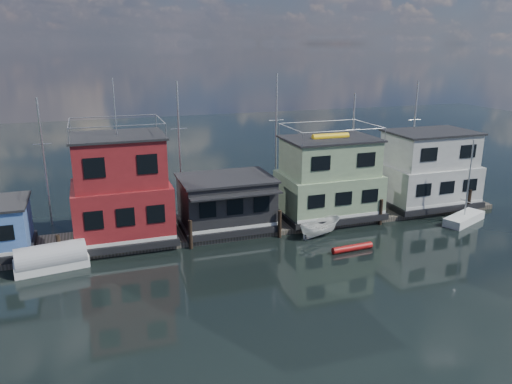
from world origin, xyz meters
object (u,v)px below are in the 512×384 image
object	(u,v)px
red_kayak	(352,248)
houseboat_dark	(226,202)
motorboat	(320,228)
houseboat_white	(428,170)
houseboat_green	(329,179)
day_sailer	(464,218)
tarp_runabout	(51,259)
houseboat_red	(121,191)

from	to	relation	value
red_kayak	houseboat_dark	bearing A→B (deg)	133.95
red_kayak	motorboat	size ratio (longest dim) A/B	0.87
houseboat_white	houseboat_green	bearing A→B (deg)	180.00
houseboat_dark	motorboat	size ratio (longest dim) A/B	1.99
motorboat	day_sailer	bearing A→B (deg)	-107.37
houseboat_white	motorboat	bearing A→B (deg)	-163.76
houseboat_dark	tarp_runabout	world-z (taller)	houseboat_dark
motorboat	tarp_runabout	size ratio (longest dim) A/B	0.77
houseboat_white	tarp_runabout	distance (m)	32.32
houseboat_red	houseboat_white	size ratio (longest dim) A/B	1.41
red_kayak	tarp_runabout	world-z (taller)	tarp_runabout
houseboat_dark	houseboat_green	xyz separation A→B (m)	(9.00, 0.02, 1.13)
houseboat_white	red_kayak	bearing A→B (deg)	-148.59
houseboat_white	houseboat_dark	bearing A→B (deg)	-179.94
houseboat_red	tarp_runabout	distance (m)	6.87
houseboat_white	red_kayak	world-z (taller)	houseboat_white
houseboat_green	houseboat_white	distance (m)	10.00
tarp_runabout	houseboat_dark	bearing A→B (deg)	5.51
houseboat_green	tarp_runabout	bearing A→B (deg)	-171.73
houseboat_red	houseboat_dark	bearing A→B (deg)	-0.14
houseboat_red	houseboat_green	world-z (taller)	houseboat_red
red_kayak	tarp_runabout	distance (m)	20.94
houseboat_white	motorboat	size ratio (longest dim) A/B	2.25
red_kayak	houseboat_red	bearing A→B (deg)	152.44
day_sailer	motorboat	world-z (taller)	day_sailer
houseboat_green	red_kayak	distance (m)	7.87
tarp_runabout	motorboat	bearing A→B (deg)	-9.46
houseboat_dark	red_kayak	xyz separation A→B (m)	(7.56, -6.97, -2.18)
houseboat_green	tarp_runabout	distance (m)	22.45
houseboat_green	motorboat	world-z (taller)	houseboat_green
houseboat_red	tarp_runabout	xyz separation A→B (m)	(-5.03, -3.20, -3.40)
houseboat_red	day_sailer	xyz separation A→B (m)	(27.48, -4.65, -3.69)
houseboat_green	red_kayak	xyz separation A→B (m)	(-1.44, -6.99, -3.31)
day_sailer	houseboat_green	bearing A→B (deg)	132.67
day_sailer	motorboat	size ratio (longest dim) A/B	1.90
houseboat_red	houseboat_dark	size ratio (longest dim) A/B	1.60
houseboat_dark	day_sailer	distance (m)	20.12
houseboat_red	day_sailer	size ratio (longest dim) A/B	1.68
motorboat	houseboat_white	bearing A→B (deg)	-86.61
houseboat_red	motorboat	size ratio (longest dim) A/B	3.18
houseboat_white	houseboat_red	bearing A→B (deg)	-180.00
tarp_runabout	houseboat_red	bearing A→B (deg)	24.25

